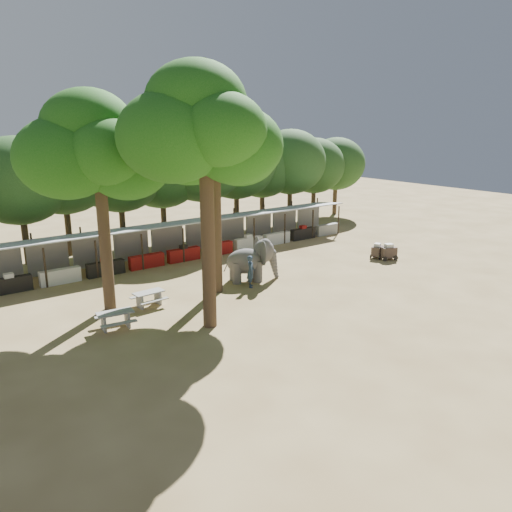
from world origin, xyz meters
TOP-DOWN VIEW (x-y plane):
  - ground at (0.00, 0.00)m, footprint 100.00×100.00m
  - vendor_stalls at (-0.00, 13.84)m, footprint 28.00×2.99m
  - yard_tree_left at (-9.13, 7.19)m, footprint 7.10×6.90m
  - yard_tree_center at (-6.13, 2.19)m, footprint 7.10×6.90m
  - yard_tree_back at (-3.13, 6.19)m, footprint 7.10×6.90m
  - backdrop_trees at (0.00, 19.00)m, footprint 46.46×5.95m
  - elephant at (-0.17, 6.50)m, footprint 3.46×2.65m
  - handler at (-0.99, 5.53)m, footprint 0.76×0.82m
  - picnic_table_near at (-9.73, 4.39)m, footprint 1.84×1.70m
  - picnic_table_far at (-7.18, 6.20)m, footprint 1.67×1.52m
  - cart_front at (10.11, 5.34)m, footprint 1.27×1.08m
  - cart_back at (10.36, 4.54)m, footprint 1.36×1.13m

SIDE VIEW (x-z plane):
  - ground at x=0.00m, z-range 0.00..0.00m
  - picnic_table_far at x=-7.18m, z-range 0.12..0.92m
  - cart_front at x=10.11m, z-range -0.01..1.05m
  - picnic_table_near at x=-9.73m, z-range 0.13..0.96m
  - cart_back at x=10.36m, z-range -0.01..1.13m
  - handler at x=-0.99m, z-range 0.00..1.90m
  - vendor_stalls at x=0.00m, z-range -0.22..2.58m
  - elephant at x=-0.17m, z-range 0.00..2.57m
  - backdrop_trees at x=0.00m, z-range 1.35..9.68m
  - yard_tree_left at x=-9.13m, z-range 2.69..13.71m
  - yard_tree_back at x=-3.13m, z-range 2.86..14.22m
  - yard_tree_center at x=-6.13m, z-range 3.19..15.23m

